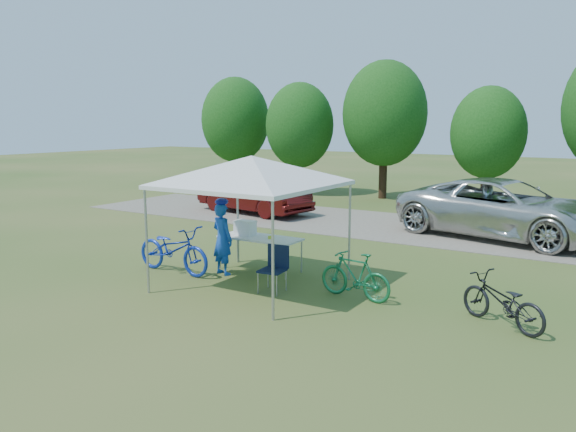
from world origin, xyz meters
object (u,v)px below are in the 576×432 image
cooler (245,228)px  sedan (254,192)px  minivan (505,209)px  folding_table (260,239)px  cyclist (222,239)px  bike_green (355,275)px  folding_chair (275,264)px  bike_blue (173,249)px  bike_dark (502,301)px

cooler → sedan: bearing=123.9°
minivan → folding_table: bearing=163.0°
cyclist → minivan: (4.58, 7.53, 0.07)m
bike_green → folding_chair: bearing=-71.0°
minivan → sedan: size_ratio=1.32×
bike_blue → bike_dark: (7.06, 0.36, -0.11)m
bike_blue → minivan: minivan is taller
bike_dark → bike_green: bearing=-63.3°
folding_chair → cooler: size_ratio=1.97×
minivan → sedan: (-8.98, -0.11, -0.09)m
bike_green → minivan: 7.71m
bike_dark → folding_chair: bearing=-57.9°
folding_table → minivan: bearing=59.4°
folding_table → folding_chair: (1.15, -1.13, -0.20)m
bike_dark → sedan: size_ratio=0.35×
bike_blue → minivan: bearing=-32.8°
bike_blue → bike_green: size_ratio=1.35×
cyclist → minivan: 8.81m
bike_blue → bike_green: 4.35m
folding_table → sedan: 8.34m
bike_green → minivan: bearing=176.6°
folding_chair → bike_green: size_ratio=0.60×
folding_table → bike_blue: size_ratio=0.92×
folding_chair → bike_green: bearing=7.4°
folding_table → cooler: 0.47m
folding_table → minivan: (4.04, 6.83, 0.13)m
folding_chair → cooler: cooler is taller
minivan → bike_blue: bearing=158.7°
bike_blue → cyclist: bearing=-61.9°
cooler → cyclist: cyclist is taller
cyclist → bike_green: (3.30, -0.06, -0.34)m
minivan → bike_dark: bearing=-155.6°
minivan → cyclist: bearing=162.3°
bike_blue → minivan: (5.60, 8.02, 0.33)m
folding_table → bike_blue: bike_blue is taller
sedan → bike_green: bearing=-124.0°
folding_chair → cyclist: size_ratio=0.58×
folding_chair → bike_blue: bearing=176.0°
cyclist → folding_table: bearing=-113.4°
bike_blue → bike_dark: bearing=-85.0°
folding_chair → minivan: (2.88, 7.96, 0.33)m
cooler → cyclist: (-0.12, -0.70, -0.16)m
cooler → bike_green: cooler is taller
bike_blue → minivan: size_ratio=0.34×
folding_table → cooler: size_ratio=4.06×
folding_chair → minivan: minivan is taller
bike_blue → bike_dark: bike_blue is taller
folding_chair → bike_dark: folding_chair is taller
cyclist → sedan: size_ratio=0.34×
bike_dark → minivan: (-1.46, 7.66, 0.45)m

